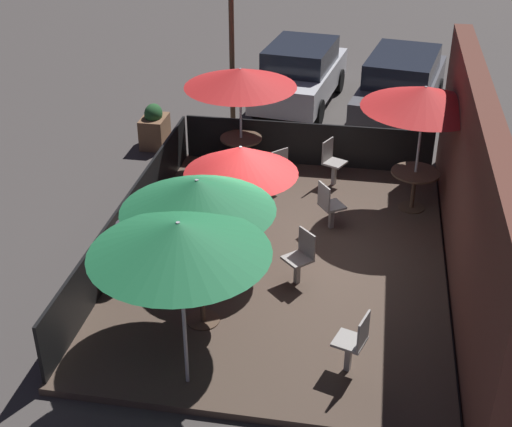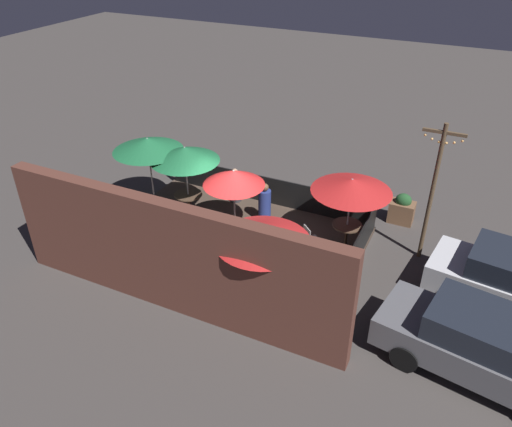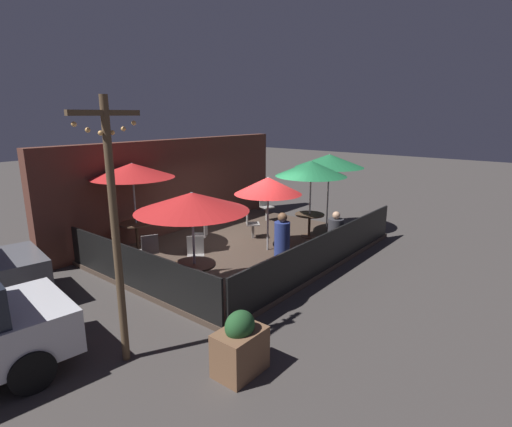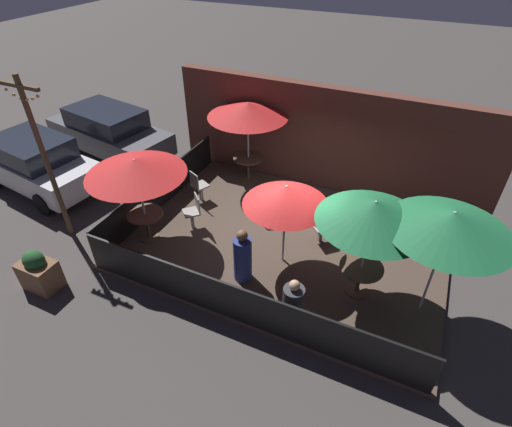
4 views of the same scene
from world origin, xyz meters
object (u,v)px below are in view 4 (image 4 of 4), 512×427
patio_umbrella_1 (248,110)px  patio_chair_2 (320,224)px  patio_chair_1 (194,210)px  parked_car_0 (36,163)px  patio_chair_4 (198,185)px  dining_table_0 (361,272)px  patron_0 (243,257)px  patio_chair_0 (411,222)px  dining_table_1 (248,162)px  patio_umbrella_0 (374,212)px  patron_1 (293,306)px  planter_box (39,272)px  patio_umbrella_2 (135,167)px  dining_table_2 (146,219)px  parked_car_1 (109,131)px  patio_umbrella_3 (286,195)px  patio_umbrella_4 (451,222)px  light_post (44,155)px  patio_chair_3 (259,200)px

patio_umbrella_1 → patio_chair_2: bearing=-32.9°
patio_chair_1 → parked_car_0: (-5.32, -0.15, 0.20)m
patio_chair_4 → dining_table_0: bearing=-81.9°
patio_chair_4 → patron_0: size_ratio=0.71×
dining_table_0 → patio_chair_0: 2.39m
dining_table_1 → patio_umbrella_0: bearing=-37.4°
patio_chair_0 → patron_1: size_ratio=0.79×
patron_0 → planter_box: bearing=-65.2°
patio_umbrella_0 → dining_table_1: size_ratio=2.59×
patio_umbrella_2 → dining_table_2: 1.46m
patio_umbrella_2 → planter_box: bearing=-117.4°
dining_table_0 → parked_car_1: size_ratio=0.19×
dining_table_0 → planter_box: (-6.38, -2.69, -0.24)m
dining_table_2 → patio_chair_1: bearing=46.5°
patio_umbrella_3 → patron_1: bearing=-62.7°
patio_umbrella_2 → patron_0: 3.14m
patio_chair_4 → dining_table_2: bearing=-163.5°
patio_umbrella_1 → dining_table_1: bearing=0.0°
patio_umbrella_4 → planter_box: 8.40m
patio_chair_0 → patio_umbrella_4: bearing=32.7°
patio_umbrella_1 → patron_1: patio_umbrella_1 is taller
dining_table_0 → patio_chair_2: size_ratio=1.00×
patio_umbrella_0 → parked_car_0: 9.80m
light_post → parked_car_1: (-1.96, 3.91, -1.45)m
parked_car_0 → parked_car_1: (0.46, 2.60, 0.00)m
patio_chair_0 → patio_chair_2: size_ratio=1.05×
patio_umbrella_3 → patio_chair_1: 2.88m
dining_table_0 → parked_car_1: parked_car_1 is taller
patio_chair_4 → light_post: light_post is taller
patio_chair_2 → patio_chair_3: patio_chair_3 is taller
planter_box → parked_car_0: bearing=138.0°
patio_chair_4 → parked_car_1: 4.56m
patio_chair_0 → parked_car_0: size_ratio=0.23×
patio_chair_2 → patron_1: (0.31, -2.73, 0.04)m
parked_car_0 → dining_table_0: bearing=5.9°
patio_chair_1 → patio_chair_3: bearing=175.3°
dining_table_2 → planter_box: bearing=-117.4°
patio_chair_0 → patio_chair_4: bearing=-64.5°
patio_umbrella_2 → dining_table_2: size_ratio=2.61×
patio_umbrella_2 → patio_chair_0: patio_umbrella_2 is taller
dining_table_1 → parked_car_1: size_ratio=0.19×
patio_umbrella_0 → dining_table_1: 5.41m
patio_chair_3 → parked_car_0: bearing=66.8°
light_post → patio_chair_4: bearing=46.8°
light_post → parked_car_1: 4.61m
dining_table_0 → light_post: light_post is taller
light_post → patron_1: bearing=-3.6°
patron_1 → parked_car_1: (-8.26, 4.31, 0.20)m
parked_car_1 → patron_1: bearing=-17.9°
patron_1 → patio_chair_2: bearing=-144.8°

